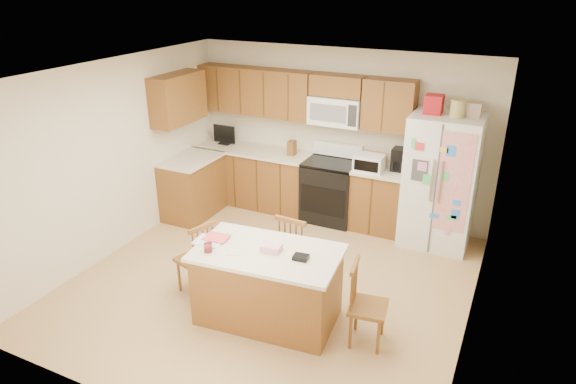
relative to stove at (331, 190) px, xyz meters
The scene contains 9 objects.
ground 1.99m from the stove, 90.00° to the right, with size 4.50×4.50×0.00m, color tan.
room_shell 2.16m from the stove, 90.00° to the right, with size 4.60×4.60×2.52m.
cabinetry 1.09m from the stove, behind, with size 3.36×1.56×2.15m.
stove is the anchor object (origin of this frame).
refrigerator 1.63m from the stove, ahead, with size 0.90×0.79×2.04m.
island 2.60m from the stove, 83.70° to the right, with size 1.60×1.01×0.91m.
windsor_chair_left 2.57m from the stove, 105.46° to the right, with size 0.47×0.48×0.90m.
windsor_chair_back 1.90m from the stove, 81.10° to the right, with size 0.44×0.42×0.94m.
windsor_chair_right 2.84m from the stove, 61.88° to the right, with size 0.41×0.43×0.89m.
Camera 1 is at (2.46, -4.70, 3.44)m, focal length 32.00 mm.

